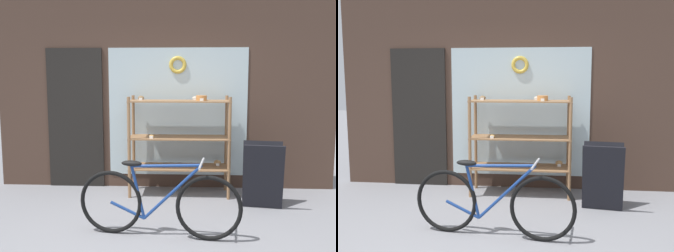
% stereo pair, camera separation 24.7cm
% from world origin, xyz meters
% --- Properties ---
extents(storefront_facade, '(5.07, 0.13, 3.38)m').
position_xyz_m(storefront_facade, '(-0.04, 2.25, 1.64)').
color(storefront_facade, '#473328').
rests_on(storefront_facade, ground_plane).
extents(display_case, '(1.41, 0.47, 1.42)m').
position_xyz_m(display_case, '(0.24, 1.88, 0.84)').
color(display_case, '#8E6642').
rests_on(display_case, ground_plane).
extents(bicycle, '(1.72, 0.46, 0.82)m').
position_xyz_m(bicycle, '(0.05, 0.39, 0.37)').
color(bicycle, black).
rests_on(bicycle, ground_plane).
extents(sandwich_board, '(0.55, 0.45, 0.84)m').
position_xyz_m(sandwich_board, '(1.31, 1.34, 0.43)').
color(sandwich_board, black).
rests_on(sandwich_board, ground_plane).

